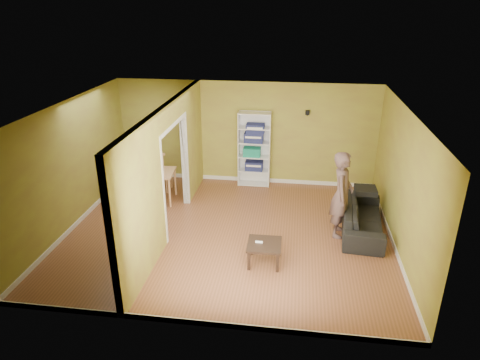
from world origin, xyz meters
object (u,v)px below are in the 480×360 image
bookshelf (255,149)px  person (342,187)px  coffee_table (264,246)px  chair_left (118,182)px  chair_far (162,170)px  sofa (363,214)px  dining_table (149,175)px  chair_near (143,192)px

bookshelf → person: bearing=-49.9°
coffee_table → chair_left: (-3.67, 2.25, 0.09)m
bookshelf → chair_far: (-2.22, -0.70, -0.42)m
sofa → coffee_table: bearing=132.4°
coffee_table → chair_left: chair_left is taller
sofa → dining_table: bearing=85.3°
sofa → dining_table: sofa is taller
sofa → chair_left: (-5.56, 0.80, 0.05)m
coffee_table → chair_near: chair_near is taller
bookshelf → dining_table: bearing=-150.3°
person → bookshelf: size_ratio=1.09×
dining_table → chair_near: chair_near is taller
bookshelf → coffee_table: bookshelf is taller
chair_left → chair_near: (0.80, -0.51, 0.00)m
dining_table → chair_near: 0.56m
dining_table → chair_near: (0.03, -0.52, -0.21)m
coffee_table → chair_far: (-2.79, 2.88, 0.18)m
person → chair_far: 4.53m
bookshelf → coffee_table: bearing=-81.0°
person → chair_near: bearing=93.4°
person → chair_left: bearing=88.8°
person → bookshelf: person is taller
sofa → chair_far: 4.90m
person → chair_near: 4.34m
person → coffee_table: 2.00m
bookshelf → dining_table: bookshelf is taller
bookshelf → chair_near: (-2.30, -1.85, -0.51)m
sofa → chair_near: bearing=91.4°
chair_far → sofa: bearing=168.0°
chair_left → dining_table: bearing=85.6°
person → dining_table: bearing=86.7°
chair_left → sofa: bearing=76.7°
chair_far → coffee_table: bearing=139.0°
sofa → chair_left: size_ratio=2.32×
person → chair_left: (-5.07, 1.01, -0.60)m
person → chair_near: (-4.27, 0.50, -0.60)m
coffee_table → sofa: bearing=37.5°
chair_far → chair_near: bearing=91.2°
sofa → person: bearing=118.4°
coffee_table → dining_table: size_ratio=0.52×
coffee_table → person: bearing=41.5°
dining_table → chair_left: 0.80m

